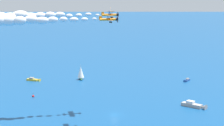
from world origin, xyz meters
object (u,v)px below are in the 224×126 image
object	(u,v)px
motorboat_far_port	(195,105)
motorboat_mid_cluster	(34,80)
marker_buoy	(33,96)
wingwalker_lead	(111,9)
biplane_wingman	(109,19)
wingwalker_wingman	(109,13)
biplane_lead	(111,14)
sailboat_offshore	(81,73)
motorboat_inshore	(187,80)

from	to	relation	value
motorboat_far_port	motorboat_mid_cluster	xyz separation A→B (m)	(-71.47, -57.88, -0.23)
marker_buoy	wingwalker_lead	size ratio (longest dim) A/B	1.37
biplane_wingman	wingwalker_wingman	world-z (taller)	wingwalker_wingman
biplane_lead	wingwalker_wingman	size ratio (longest dim) A/B	4.14
sailboat_offshore	biplane_lead	world-z (taller)	biplane_lead
marker_buoy	biplane_wingman	xyz separation A→B (m)	(44.12, 22.82, 37.48)
marker_buoy	biplane_wingman	size ratio (longest dim) A/B	0.29
motorboat_mid_cluster	biplane_wingman	bearing A→B (deg)	13.25
biplane_wingman	motorboat_mid_cluster	bearing A→B (deg)	-166.75
motorboat_far_port	wingwalker_lead	world-z (taller)	wingwalker_lead
biplane_wingman	marker_buoy	bearing A→B (deg)	-152.65
sailboat_offshore	wingwalker_lead	size ratio (longest dim) A/B	5.36
motorboat_mid_cluster	biplane_lead	world-z (taller)	biplane_lead
sailboat_offshore	biplane_wingman	world-z (taller)	biplane_wingman
motorboat_far_port	sailboat_offshore	bearing A→B (deg)	-153.85
motorboat_far_port	motorboat_mid_cluster	world-z (taller)	motorboat_far_port
marker_buoy	biplane_lead	bearing A→B (deg)	43.53
motorboat_inshore	marker_buoy	distance (m)	83.19
biplane_lead	marker_buoy	bearing A→B (deg)	-136.47
motorboat_inshore	wingwalker_lead	distance (m)	77.75
wingwalker_wingman	biplane_lead	bearing A→B (deg)	160.83
marker_buoy	wingwalker_wingman	distance (m)	63.53
motorboat_mid_cluster	wingwalker_wingman	xyz separation A→B (m)	(78.13, 18.43, 39.44)
biplane_wingman	sailboat_offshore	bearing A→B (deg)	174.97
sailboat_offshore	marker_buoy	size ratio (longest dim) A/B	3.90
motorboat_far_port	sailboat_offshore	size ratio (longest dim) A/B	1.30
motorboat_inshore	sailboat_offshore	distance (m)	57.69
motorboat_mid_cluster	biplane_wingman	world-z (taller)	biplane_wingman
marker_buoy	biplane_lead	world-z (taller)	biplane_lead
wingwalker_wingman	motorboat_inshore	bearing A→B (deg)	131.12
wingwalker_wingman	wingwalker_lead	bearing A→B (deg)	160.85
biplane_lead	motorboat_mid_cluster	bearing A→B (deg)	-159.66
motorboat_inshore	biplane_lead	world-z (taller)	biplane_lead
biplane_lead	motorboat_far_port	bearing A→B (deg)	76.89
wingwalker_lead	wingwalker_wingman	distance (m)	15.60
motorboat_inshore	wingwalker_wingman	size ratio (longest dim) A/B	3.25
sailboat_offshore	motorboat_far_port	bearing A→B (deg)	26.15
motorboat_inshore	marker_buoy	xyz separation A→B (m)	(8.28, -82.78, -0.09)
sailboat_offshore	wingwalker_wingman	distance (m)	82.49
biplane_lead	biplane_wingman	size ratio (longest dim) A/B	1.00
wingwalker_lead	wingwalker_wingman	size ratio (longest dim) A/B	0.87
motorboat_inshore	motorboat_mid_cluster	bearing A→B (deg)	-108.21
wingwalker_lead	wingwalker_wingman	xyz separation A→B (m)	(14.72, -5.11, -0.71)
motorboat_mid_cluster	wingwalker_lead	xyz separation A→B (m)	(63.40, 23.54, 40.15)
motorboat_inshore	marker_buoy	size ratio (longest dim) A/B	2.73
motorboat_mid_cluster	wingwalker_wingman	size ratio (longest dim) A/B	4.24
motorboat_inshore	sailboat_offshore	size ratio (longest dim) A/B	0.70
motorboat_inshore	wingwalker_lead	world-z (taller)	wingwalker_lead
biplane_lead	motorboat_inshore	bearing A→B (deg)	124.49
motorboat_far_port	biplane_wingman	world-z (taller)	biplane_wingman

